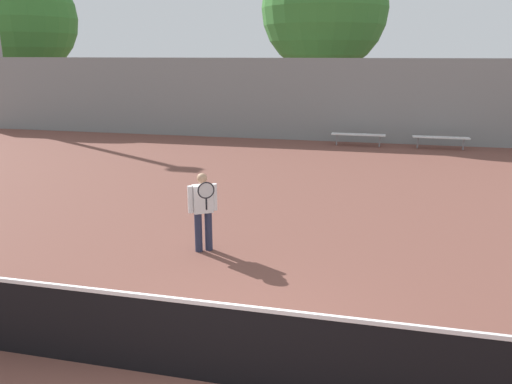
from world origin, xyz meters
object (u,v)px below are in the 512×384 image
Objects in this scene: tennis_player at (203,208)px; tennis_net at (220,343)px; bench_courtside_near at (358,135)px; bench_courtside_far at (441,138)px; tree_green_broad at (20,19)px; tree_green_tall at (324,9)px.

tennis_net is at bearing -101.65° from tennis_player.
tennis_player reaches higher than bench_courtside_near.
bench_courtside_near is (0.99, 15.71, -0.07)m from tennis_net.
tennis_player is at bearing -101.63° from bench_courtside_near.
tennis_net is at bearing -104.80° from bench_courtside_far.
tree_green_broad is at bearing 130.67° from tennis_net.
bench_courtside_far is 8.93m from tree_green_tall.
tree_green_tall is at bearing 92.88° from tennis_net.
tree_green_broad is at bearing 166.60° from bench_courtside_far.
tree_green_broad is (-16.99, 0.24, -0.20)m from tree_green_tall.
tennis_net is 21.41m from tree_green_tall.
tree_green_tall is at bearing 55.34° from tennis_player.
bench_courtside_far is (3.16, 0.00, -0.00)m from bench_courtside_near.
tennis_player reaches higher than tennis_net.
bench_courtside_far is 23.36m from tree_green_broad.
bench_courtside_near and bench_courtside_far have the same top height.
tennis_player is at bearing 111.57° from tennis_net.
tree_green_broad reaches higher than bench_courtside_near.
tennis_player is at bearing -115.15° from bench_courtside_far.
bench_courtside_far is 0.25× the size of tree_green_broad.
tennis_player is 0.71× the size of bench_courtside_near.
tennis_net is 15.74m from bench_courtside_near.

